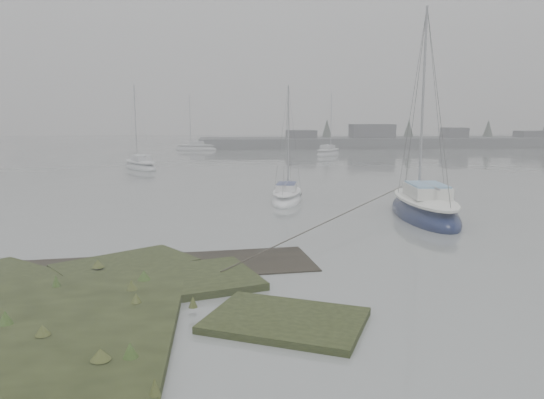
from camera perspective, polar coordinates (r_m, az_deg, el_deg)
The scene contains 7 objects.
ground at distance 42.30m, azimuth -4.11°, elevation 2.72°, with size 160.00×160.00×0.00m, color slate.
far_shoreline at distance 79.04m, azimuth 15.29°, elevation 6.07°, with size 60.00×8.00×4.15m.
sailboat_main at distance 25.69m, azimuth 16.04°, elevation -1.14°, with size 3.01×7.56×10.43m.
sailboat_white at distance 29.13m, azimuth 1.61°, elevation 0.19°, with size 2.59×5.05×6.80m.
sailboat_far_a at distance 47.55m, azimuth -13.98°, elevation 3.49°, with size 4.36×5.78×7.90m.
sailboat_far_b at distance 61.95m, azimuth 6.07°, elevation 4.98°, with size 4.52×5.52×7.69m.
sailboat_far_c at distance 70.68m, azimuth -8.18°, elevation 5.46°, with size 5.78×3.03×7.77m.
Camera 1 is at (-0.90, -12.01, 4.80)m, focal length 35.00 mm.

